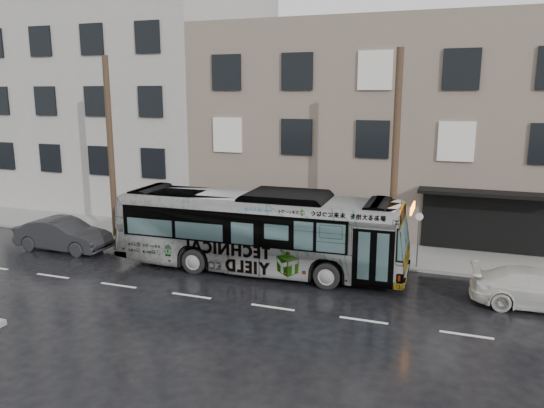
{
  "coord_description": "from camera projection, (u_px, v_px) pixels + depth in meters",
  "views": [
    {
      "loc": [
        9.07,
        -18.9,
        7.37
      ],
      "look_at": [
        1.38,
        2.5,
        2.59
      ],
      "focal_mm": 35.0,
      "sensor_mm": 36.0,
      "label": 1
    }
  ],
  "objects": [
    {
      "name": "ground",
      "position": [
        220.0,
        274.0,
        21.93
      ],
      "size": [
        120.0,
        120.0,
        0.0
      ],
      "primitive_type": "plane",
      "color": "black",
      "rests_on": "ground"
    },
    {
      "name": "sidewalk",
      "position": [
        262.0,
        242.0,
        26.43
      ],
      "size": [
        90.0,
        3.6,
        0.15
      ],
      "primitive_type": "cube",
      "color": "gray",
      "rests_on": "ground"
    },
    {
      "name": "building_taupe",
      "position": [
        390.0,
        126.0,
        30.84
      ],
      "size": [
        20.0,
        12.0,
        11.0
      ],
      "primitive_type": "cube",
      "color": "#78665C",
      "rests_on": "ground"
    },
    {
      "name": "building_grey",
      "position": [
        80.0,
        84.0,
        39.32
      ],
      "size": [
        26.0,
        15.0,
        16.0
      ],
      "primitive_type": "cube",
      "color": "#A3A29A",
      "rests_on": "ground"
    },
    {
      "name": "utility_pole_front",
      "position": [
        395.0,
        160.0,
        21.86
      ],
      "size": [
        0.3,
        0.3,
        9.0
      ],
      "primitive_type": "cylinder",
      "color": "#483524",
      "rests_on": "sidewalk"
    },
    {
      "name": "utility_pole_rear",
      "position": [
        111.0,
        148.0,
        26.49
      ],
      "size": [
        0.3,
        0.3,
        9.0
      ],
      "primitive_type": "cylinder",
      "color": "#483524",
      "rests_on": "sidewalk"
    },
    {
      "name": "sign_post",
      "position": [
        418.0,
        240.0,
        22.18
      ],
      "size": [
        0.06,
        0.06,
        2.4
      ],
      "primitive_type": "cylinder",
      "color": "slate",
      "rests_on": "sidewalk"
    },
    {
      "name": "bus",
      "position": [
        258.0,
        231.0,
        22.15
      ],
      "size": [
        12.36,
        3.15,
        3.43
      ],
      "primitive_type": "imported",
      "rotation": [
        0.0,
        0.0,
        1.59
      ],
      "color": "#B2B2B2",
      "rests_on": "ground"
    },
    {
      "name": "white_sedan",
      "position": [
        540.0,
        289.0,
        18.44
      ],
      "size": [
        4.72,
        2.11,
        1.35
      ],
      "primitive_type": "imported",
      "rotation": [
        0.0,
        0.0,
        1.62
      ],
      "color": "beige",
      "rests_on": "ground"
    },
    {
      "name": "dark_sedan",
      "position": [
        63.0,
        235.0,
        25.17
      ],
      "size": [
        4.68,
        1.63,
        1.54
      ],
      "primitive_type": "imported",
      "rotation": [
        0.0,
        0.0,
        1.57
      ],
      "color": "black",
      "rests_on": "ground"
    }
  ]
}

